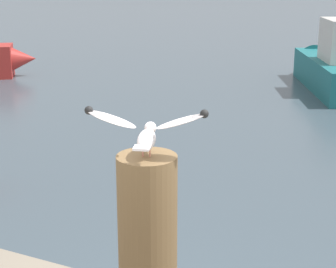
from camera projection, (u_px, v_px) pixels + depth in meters
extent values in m
cylinder|color=brown|center=(148.00, 242.00, 3.06)|extent=(0.32, 0.32, 0.97)
cylinder|color=tan|center=(150.00, 153.00, 2.90)|extent=(0.01, 0.01, 0.04)
cylinder|color=tan|center=(143.00, 153.00, 2.91)|extent=(0.01, 0.01, 0.04)
ellipsoid|color=silver|center=(147.00, 140.00, 2.90)|extent=(0.16, 0.25, 0.10)
sphere|color=silver|center=(150.00, 128.00, 3.01)|extent=(0.06, 0.06, 0.06)
cone|color=gold|center=(152.00, 126.00, 3.07)|extent=(0.03, 0.05, 0.02)
cube|color=silver|center=(142.00, 148.00, 2.76)|extent=(0.10, 0.09, 0.01)
ellipsoid|color=silver|center=(181.00, 121.00, 2.84)|extent=(0.28, 0.20, 0.10)
sphere|color=#2C2C2C|center=(204.00, 114.00, 2.81)|extent=(0.04, 0.04, 0.04)
ellipsoid|color=silver|center=(112.00, 119.00, 2.88)|extent=(0.28, 0.20, 0.10)
sphere|color=#2C2C2C|center=(89.00, 110.00, 2.88)|extent=(0.04, 0.04, 0.04)
cone|color=#B72D28|center=(21.00, 59.00, 16.96)|extent=(1.22, 1.22, 0.88)
cube|color=#1E7075|center=(330.00, 75.00, 15.12)|extent=(2.77, 4.29, 0.82)
cone|color=#1E7075|center=(310.00, 59.00, 17.39)|extent=(1.30, 1.30, 0.97)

